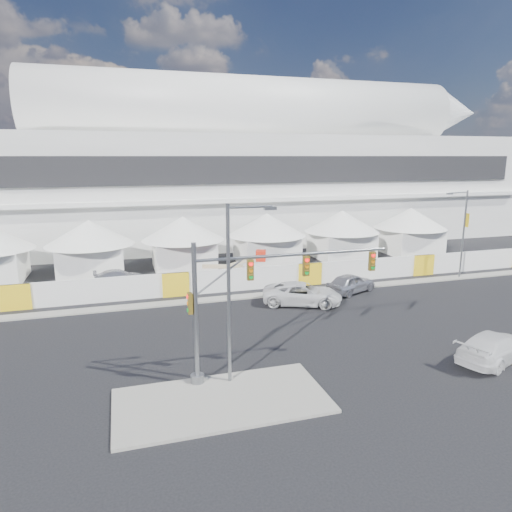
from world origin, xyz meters
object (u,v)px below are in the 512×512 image
object	(u,v)px
pickup_curb	(302,294)
streetlight_curb	(462,228)
traffic_mast	(241,301)
boom_lift	(217,276)
sedan_silver	(351,283)
lot_car_c	(119,277)
streetlight_median	(233,282)
pickup_near	(495,347)

from	to	relation	value
pickup_curb	streetlight_curb	distance (m)	17.97
pickup_curb	traffic_mast	size ratio (longest dim) A/B	0.57
traffic_mast	streetlight_curb	distance (m)	28.42
pickup_curb	streetlight_curb	xyz separation A→B (m)	(17.26, 3.04, 3.99)
streetlight_curb	boom_lift	world-z (taller)	streetlight_curb
sedan_silver	lot_car_c	distance (m)	20.80
sedan_silver	pickup_curb	xyz separation A→B (m)	(-5.14, -1.71, 0.02)
sedan_silver	traffic_mast	distance (m)	18.04
sedan_silver	streetlight_median	xyz separation A→B (m)	(-13.33, -12.48, 4.53)
lot_car_c	boom_lift	distance (m)	9.13
pickup_near	streetlight_median	size ratio (longest dim) A/B	0.63
pickup_curb	pickup_near	size ratio (longest dim) A/B	1.08
pickup_curb	boom_lift	xyz separation A→B (m)	(-5.34, 6.89, 0.05)
boom_lift	pickup_near	bearing A→B (deg)	-37.86
boom_lift	traffic_mast	bearing A→B (deg)	-77.35
streetlight_curb	boom_lift	xyz separation A→B (m)	(-22.59, 3.85, -3.93)
pickup_near	traffic_mast	distance (m)	14.88
traffic_mast	boom_lift	distance (m)	17.83
pickup_curb	pickup_near	world-z (taller)	pickup_curb
traffic_mast	lot_car_c	bearing A→B (deg)	106.05
pickup_near	pickup_curb	bearing A→B (deg)	7.12
streetlight_curb	sedan_silver	bearing A→B (deg)	-173.75
lot_car_c	boom_lift	bearing A→B (deg)	-116.01
sedan_silver	lot_car_c	world-z (taller)	sedan_silver
pickup_near	boom_lift	bearing A→B (deg)	10.90
lot_car_c	streetlight_curb	distance (m)	32.15
sedan_silver	streetlight_median	world-z (taller)	streetlight_median
pickup_near	traffic_mast	size ratio (longest dim) A/B	0.53
pickup_curb	lot_car_c	bearing A→B (deg)	75.78
pickup_near	streetlight_curb	world-z (taller)	streetlight_curb
traffic_mast	boom_lift	bearing A→B (deg)	82.12
streetlight_curb	boom_lift	distance (m)	23.26
sedan_silver	boom_lift	distance (m)	11.68
sedan_silver	boom_lift	xyz separation A→B (m)	(-10.47, 5.18, 0.07)
sedan_silver	boom_lift	bearing A→B (deg)	39.21
traffic_mast	streetlight_curb	xyz separation A→B (m)	(25.00, 13.50, 0.61)
pickup_near	boom_lift	world-z (taller)	boom_lift
pickup_curb	traffic_mast	bearing A→B (deg)	166.46
pickup_curb	lot_car_c	size ratio (longest dim) A/B	1.40
sedan_silver	pickup_near	size ratio (longest dim) A/B	0.86
traffic_mast	pickup_near	bearing A→B (deg)	-8.14
traffic_mast	streetlight_curb	world-z (taller)	streetlight_curb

